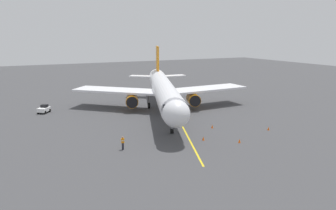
% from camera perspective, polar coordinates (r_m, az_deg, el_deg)
% --- Properties ---
extents(ground_plane, '(220.00, 220.00, 0.00)m').
position_cam_1_polar(ground_plane, '(59.70, -1.92, -0.95)').
color(ground_plane, '#424244').
extents(apron_lead_in_line, '(13.87, 37.68, 0.01)m').
position_cam_1_polar(apron_lead_in_line, '(53.47, 1.92, -2.54)').
color(apron_lead_in_line, yellow).
rests_on(apron_lead_in_line, ground).
extents(airplane, '(32.72, 38.99, 11.50)m').
position_cam_1_polar(airplane, '(58.14, -0.84, 2.72)').
color(airplane, white).
rests_on(airplane, ground).
extents(ground_crew_marshaller, '(0.45, 0.34, 1.71)m').
position_cam_1_polar(ground_crew_marshaller, '(39.59, -8.20, -6.78)').
color(ground_crew_marshaller, '#23232D').
rests_on(ground_crew_marshaller, ground).
extents(tug_near_nose, '(2.56, 2.74, 1.50)m').
position_cam_1_polar(tug_near_nose, '(61.79, -21.56, -0.70)').
color(tug_near_nose, white).
rests_on(tug_near_nose, ground).
extents(safety_cone_nose_left, '(0.32, 0.32, 0.55)m').
position_cam_1_polar(safety_cone_nose_left, '(48.66, 8.02, -3.85)').
color(safety_cone_nose_left, '#F2590F').
rests_on(safety_cone_nose_left, ground).
extents(safety_cone_nose_right, '(0.32, 0.32, 0.55)m').
position_cam_1_polar(safety_cone_nose_right, '(42.84, 12.82, -6.33)').
color(safety_cone_nose_right, '#F2590F').
rests_on(safety_cone_nose_right, ground).
extents(safety_cone_wing_port, '(0.32, 0.32, 0.55)m').
position_cam_1_polar(safety_cone_wing_port, '(43.00, 6.41, -6.02)').
color(safety_cone_wing_port, '#F2590F').
rests_on(safety_cone_wing_port, ground).
extents(safety_cone_wing_starboard, '(0.32, 0.32, 0.55)m').
position_cam_1_polar(safety_cone_wing_starboard, '(49.49, 17.73, -4.06)').
color(safety_cone_wing_starboard, '#F2590F').
rests_on(safety_cone_wing_starboard, ground).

